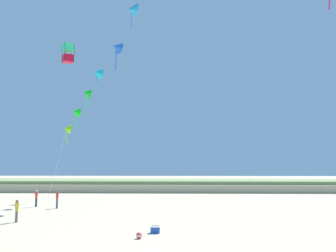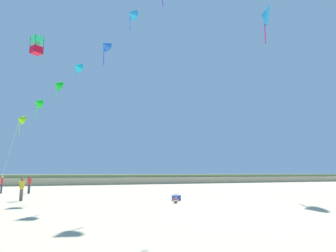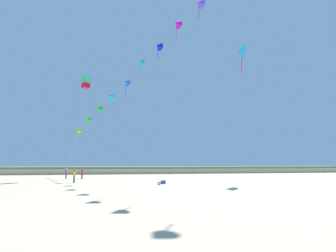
# 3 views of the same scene
# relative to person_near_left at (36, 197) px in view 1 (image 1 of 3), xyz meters

# --- Properties ---
(dune_ridge) EXTENTS (120.00, 12.63, 1.70)m
(dune_ridge) POSITION_rel_person_near_left_xyz_m (13.02, 23.78, -0.14)
(dune_ridge) COLOR tan
(dune_ridge) RESTS_ON ground
(person_near_left) EXTENTS (0.23, 0.60, 1.70)m
(person_near_left) POSITION_rel_person_near_left_xyz_m (0.00, 0.00, 0.00)
(person_near_left) COLOR #282D4C
(person_near_left) RESTS_ON ground
(person_near_right) EXTENTS (0.46, 0.50, 1.71)m
(person_near_right) POSITION_rel_person_near_left_xyz_m (2.51, -1.16, 0.00)
(person_near_right) COLOR #474C56
(person_near_right) RESTS_ON ground
(person_mid_center) EXTENTS (0.50, 0.41, 1.63)m
(person_mid_center) POSITION_rel_person_near_left_xyz_m (2.38, -9.49, -0.04)
(person_mid_center) COLOR #726656
(person_mid_center) RESTS_ON ground
(kite_banner_string) EXTENTS (20.18, 28.99, 23.60)m
(kite_banner_string) POSITION_rel_person_near_left_xyz_m (9.53, -6.64, 14.71)
(kite_banner_string) COLOR #89E90F
(large_kite_mid_trail) EXTENTS (1.47, 1.47, 2.06)m
(large_kite_mid_trail) POSITION_rel_person_near_left_xyz_m (2.15, 1.89, 15.46)
(large_kite_mid_trail) COLOR red
(beach_cooler) EXTENTS (0.58, 0.41, 0.46)m
(beach_cooler) POSITION_rel_person_near_left_xyz_m (12.87, -13.26, -0.77)
(beach_cooler) COLOR blue
(beach_cooler) RESTS_ON ground
(beach_ball) EXTENTS (0.36, 0.36, 0.36)m
(beach_ball) POSITION_rel_person_near_left_xyz_m (12.07, -14.98, -0.80)
(beach_ball) COLOR red
(beach_ball) RESTS_ON ground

